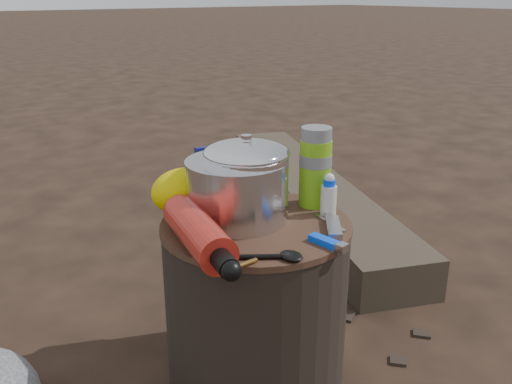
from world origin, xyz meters
TOP-DOWN VIEW (x-y plane):
  - ground at (0.00, 0.00)m, footprint 60.00×60.00m
  - stump at (0.00, 0.00)m, footprint 0.44×0.44m
  - log_main at (0.84, 0.75)m, footprint 0.89×1.68m
  - log_small at (0.73, 1.04)m, footprint 0.74×0.99m
  - foil_windscreen at (-0.02, 0.04)m, footprint 0.24×0.24m
  - camping_pot at (-0.01, 0.03)m, footprint 0.19×0.19m
  - fuel_bottle at (-0.18, -0.05)m, footprint 0.15×0.34m
  - thermos at (0.19, 0.01)m, footprint 0.08×0.08m
  - travel_mug at (0.09, 0.16)m, footprint 0.08×0.08m
  - stuff_sack at (-0.10, 0.16)m, footprint 0.16×0.13m
  - food_pouch at (0.02, 0.19)m, footprint 0.11×0.05m
  - lighter at (0.05, -0.18)m, footprint 0.04×0.09m
  - multitool at (0.11, -0.14)m, footprint 0.09×0.10m
  - pot_grabber at (0.13, -0.11)m, footprint 0.06×0.12m
  - spork at (-0.11, -0.15)m, footprint 0.16×0.12m
  - squeeze_bottle at (0.17, -0.06)m, footprint 0.04×0.04m

SIDE VIEW (x-z plane):
  - ground at x=0.00m, z-range 0.00..0.00m
  - log_small at x=0.73m, z-range 0.00..0.09m
  - log_main at x=0.84m, z-range 0.00..0.14m
  - stump at x=0.00m, z-range 0.00..0.40m
  - pot_grabber at x=0.13m, z-range 0.40..0.41m
  - spork at x=-0.11m, z-range 0.40..0.42m
  - multitool at x=0.11m, z-range 0.40..0.42m
  - lighter at x=0.05m, z-range 0.40..0.42m
  - fuel_bottle at x=-0.18m, z-range 0.40..0.48m
  - squeeze_bottle at x=0.17m, z-range 0.40..0.49m
  - stuff_sack at x=-0.10m, z-range 0.40..0.51m
  - travel_mug at x=0.09m, z-range 0.40..0.53m
  - food_pouch at x=0.02m, z-range 0.40..0.54m
  - foil_windscreen at x=-0.02m, z-range 0.40..0.55m
  - camping_pot at x=-0.01m, z-range 0.40..0.60m
  - thermos at x=0.19m, z-range 0.40..0.60m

